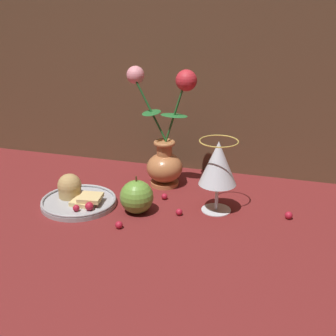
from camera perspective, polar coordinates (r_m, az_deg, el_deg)
The scene contains 9 objects.
ground_plane at distance 1.06m, azimuth 1.58°, elevation -5.38°, with size 2.40×2.40×0.00m, color maroon.
vase at distance 1.17m, azimuth -0.39°, elevation 2.60°, with size 0.18×0.09×0.30m.
plate_with_pastries at distance 1.11m, azimuth -11.08°, elevation -3.49°, with size 0.17×0.17×0.07m.
wine_glass at distance 1.03m, azimuth 6.11°, elevation 0.32°, with size 0.09×0.09×0.17m.
apple_beside_vase at distance 1.05m, azimuth -3.84°, elevation -3.52°, with size 0.08×0.08×0.09m.
berry_near_plate at distance 1.12m, azimuth -0.44°, elevation -3.49°, with size 0.01×0.01×0.01m, color #AD192D.
berry_front_center at distance 1.05m, azimuth 1.33°, elevation -5.39°, with size 0.01×0.01×0.01m, color #AD192D.
berry_by_glass_stem at distance 1.06m, azimuth 14.50°, elevation -5.61°, with size 0.02×0.02×0.02m, color #AD192D.
berry_under_candlestick at distance 1.00m, azimuth -6.00°, elevation -6.92°, with size 0.02×0.02×0.02m, color #AD192D.
Camera 1 is at (0.24, -0.92, 0.48)m, focal length 50.00 mm.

